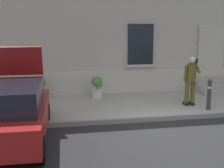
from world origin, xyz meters
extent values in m
plane|color=#232326|center=(0.00, 0.00, 0.00)|extent=(80.00, 80.00, 0.00)
cube|color=#99968E|center=(0.00, 2.80, 0.07)|extent=(24.00, 3.60, 0.15)
cube|color=gray|center=(0.00, 0.94, 0.07)|extent=(24.00, 0.12, 0.15)
cube|color=#B2AD9E|center=(0.00, 5.30, 3.75)|extent=(24.00, 1.40, 7.50)
cube|color=#BCB7A8|center=(0.00, 4.58, 0.55)|extent=(24.00, 0.08, 1.10)
cube|color=brown|center=(3.49, 4.57, 1.84)|extent=(1.00, 0.08, 2.10)
cube|color=#BCB7A8|center=(3.49, 4.55, 1.89)|extent=(1.16, 0.06, 2.24)
cube|color=black|center=(0.29, 4.57, 2.20)|extent=(1.10, 0.06, 1.70)
cube|color=#BCB7A8|center=(0.29, 4.54, 1.30)|extent=(1.30, 0.12, 0.10)
cube|color=#9E998E|center=(3.49, 3.48, 0.23)|extent=(1.62, 0.32, 0.16)
cube|color=#9E998E|center=(3.49, 3.80, 0.31)|extent=(1.62, 0.32, 0.32)
cube|color=#9E998E|center=(3.49, 4.12, 0.39)|extent=(1.62, 0.32, 0.48)
cube|color=#9E998E|center=(3.49, 4.44, 0.47)|extent=(1.62, 0.32, 0.64)
cube|color=maroon|center=(-4.39, -0.01, 0.62)|extent=(1.81, 4.03, 0.64)
cube|color=black|center=(-4.39, -0.16, 1.22)|extent=(1.58, 2.42, 0.56)
cube|color=black|center=(-4.36, 2.01, 0.40)|extent=(1.66, 0.13, 0.20)
cube|color=yellow|center=(-4.36, 2.01, 0.58)|extent=(0.52, 0.03, 0.12)
cube|color=#B21414|center=(-3.60, 1.99, 0.84)|extent=(0.16, 0.04, 0.18)
cube|color=maroon|center=(-4.37, 1.45, 1.90)|extent=(1.49, 0.39, 0.87)
cylinder|color=black|center=(-3.61, -1.42, 0.30)|extent=(0.21, 0.60, 0.60)
cylinder|color=black|center=(-3.57, 1.38, 0.30)|extent=(0.21, 0.60, 0.60)
cylinder|color=#333338|center=(1.76, 1.35, 0.62)|extent=(0.14, 0.14, 0.95)
sphere|color=#333338|center=(1.76, 1.35, 1.12)|extent=(0.15, 0.15, 0.15)
cylinder|color=silver|center=(1.76, 1.35, 0.92)|extent=(0.15, 0.15, 0.06)
cylinder|color=#514C1E|center=(1.29, 2.03, 0.60)|extent=(0.15, 0.15, 0.82)
cube|color=black|center=(1.29, 2.09, 0.20)|extent=(0.12, 0.28, 0.10)
cylinder|color=#514C1E|center=(1.51, 2.03, 0.60)|extent=(0.15, 0.15, 0.82)
cube|color=black|center=(1.51, 2.09, 0.20)|extent=(0.12, 0.28, 0.10)
cylinder|color=#514C1E|center=(1.40, 2.00, 1.32)|extent=(0.34, 0.40, 0.65)
sphere|color=tan|center=(1.40, 1.95, 1.77)|extent=(0.22, 0.22, 0.22)
sphere|color=silver|center=(1.40, 1.95, 1.80)|extent=(0.21, 0.21, 0.21)
cylinder|color=#514C1E|center=(1.18, 1.97, 1.31)|extent=(0.09, 0.15, 0.57)
cylinder|color=#514C1E|center=(1.60, 1.97, 1.53)|extent=(0.09, 0.44, 0.40)
cube|color=black|center=(1.55, 1.93, 1.75)|extent=(0.07, 0.02, 0.15)
cylinder|color=#B25B38|center=(-3.91, 4.19, 0.32)|extent=(0.40, 0.40, 0.34)
cylinder|color=#B25B38|center=(-3.91, 4.19, 0.46)|extent=(0.44, 0.44, 0.05)
cylinder|color=#47331E|center=(-3.91, 4.19, 0.61)|extent=(0.04, 0.04, 0.24)
sphere|color=#286B2D|center=(-3.91, 4.19, 0.79)|extent=(0.44, 0.44, 0.44)
sphere|color=#286B2D|center=(-3.81, 4.14, 0.69)|extent=(0.24, 0.24, 0.24)
cylinder|color=beige|center=(-1.67, 3.87, 0.32)|extent=(0.40, 0.40, 0.34)
cylinder|color=beige|center=(-1.67, 3.87, 0.46)|extent=(0.44, 0.44, 0.05)
cylinder|color=#47331E|center=(-1.67, 3.87, 0.61)|extent=(0.04, 0.04, 0.24)
sphere|color=#4C843D|center=(-1.67, 3.87, 0.79)|extent=(0.44, 0.44, 0.44)
sphere|color=#4C843D|center=(-1.57, 3.82, 0.69)|extent=(0.24, 0.24, 0.24)
camera|label=1|loc=(-3.19, -7.41, 2.80)|focal=46.87mm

